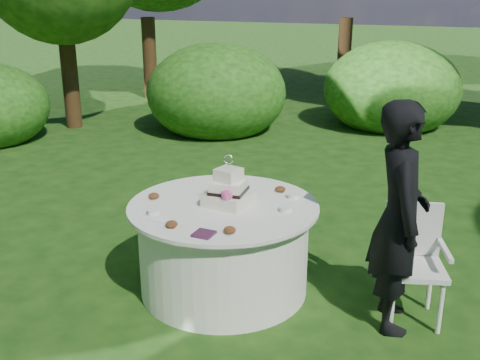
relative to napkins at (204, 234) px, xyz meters
name	(u,v)px	position (x,y,z in m)	size (l,w,h in m)	color
ground	(224,288)	(-0.14, 0.60, -0.78)	(80.00, 80.00, 0.00)	#14370F
napkins	(204,234)	(0.00, 0.00, 0.00)	(0.14, 0.14, 0.02)	#451D39
feather_plume	(163,220)	(-0.40, 0.10, 0.00)	(0.48, 0.07, 0.01)	white
guest	(399,217)	(1.24, 0.68, 0.08)	(0.63, 0.41, 1.73)	black
table	(224,247)	(-0.14, 0.60, -0.39)	(1.56, 1.56, 0.77)	white
cake	(229,191)	(-0.10, 0.62, 0.10)	(0.36, 0.37, 0.43)	silver
chair	(414,254)	(1.35, 0.84, -0.26)	(0.55, 0.55, 0.89)	white
votives	(238,198)	(-0.07, 0.73, 0.01)	(1.01, 0.99, 0.04)	white
petal_cups	(210,208)	(-0.17, 0.42, 0.02)	(0.99, 1.14, 0.05)	#562D16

